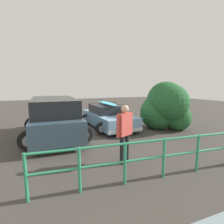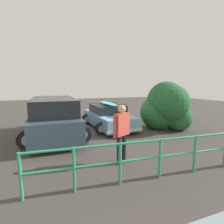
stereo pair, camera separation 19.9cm
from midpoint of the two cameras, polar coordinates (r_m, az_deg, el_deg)
ground_plane at (r=9.66m, az=-3.15°, el=-5.41°), size 44.00×44.00×0.02m
sedan_car at (r=9.86m, az=-0.73°, el=-1.46°), size 2.55×4.26×1.54m
suv_car at (r=8.34m, az=-17.75°, el=-1.53°), size 2.74×4.87×1.78m
person_bystander at (r=5.22m, az=4.28°, el=-5.48°), size 0.63×0.40×1.78m
railing_fence at (r=4.98m, az=21.88°, el=-11.72°), size 7.48×0.60×1.04m
bush_near_left at (r=9.78m, az=17.81°, el=1.73°), size 2.49×2.83×2.63m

